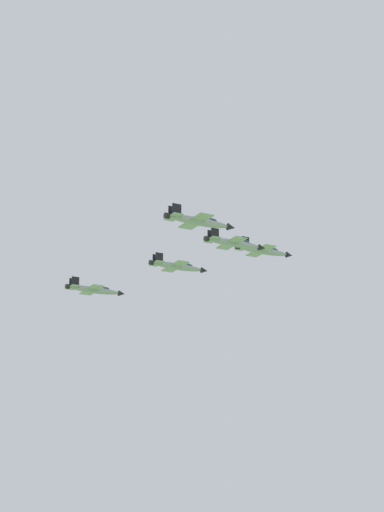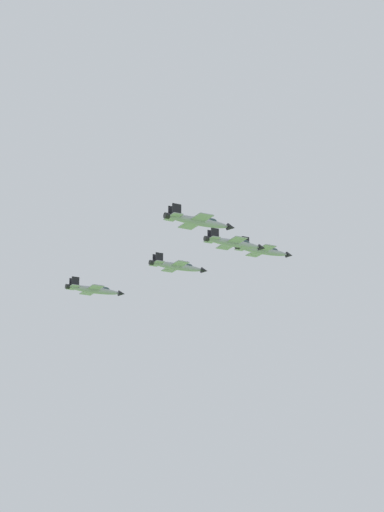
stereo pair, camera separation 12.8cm
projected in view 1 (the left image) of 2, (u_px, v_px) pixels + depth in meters
The scene contains 5 objects.
jet_lead at pixel (263, 251), 224.99m from camera, with size 9.20×15.09×3.17m.
jet_left_wingman at pixel (178, 266), 228.43m from camera, with size 9.18×15.09×3.17m.
jet_right_wingman at pixel (234, 243), 205.90m from camera, with size 8.89×14.59×3.07m.
jet_left_outer at pixel (94, 290), 231.25m from camera, with size 9.10×14.93×3.14m.
jet_right_outer at pixel (199, 221), 187.59m from camera, with size 9.27×15.28×3.21m.
Camera 1 is at (-178.51, 97.91, 107.45)m, focal length 69.29 mm.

